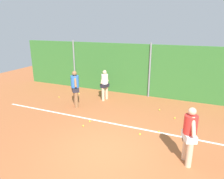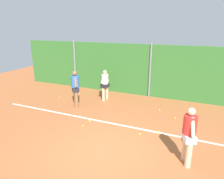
% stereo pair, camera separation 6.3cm
% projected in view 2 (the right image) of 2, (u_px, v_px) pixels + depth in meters
% --- Properties ---
extents(ground_plane, '(26.93, 26.93, 0.00)m').
position_uv_depth(ground_plane, '(124.00, 128.00, 8.47)').
color(ground_plane, '#A85B33').
extents(hedge_fence_backdrop, '(17.51, 0.25, 3.01)m').
position_uv_depth(hedge_fence_backdrop, '(151.00, 71.00, 11.89)').
color(hedge_fence_backdrop, '#33702D').
rests_on(hedge_fence_backdrop, ground_plane).
extents(fence_post_left, '(0.10, 0.10, 3.12)m').
position_uv_depth(fence_post_left, '(75.00, 64.00, 13.64)').
color(fence_post_left, gray).
rests_on(fence_post_left, ground_plane).
extents(fence_post_center, '(0.10, 0.10, 3.12)m').
position_uv_depth(fence_post_center, '(150.00, 71.00, 11.72)').
color(fence_post_center, gray).
rests_on(fence_post_center, ground_plane).
extents(court_baseline_paint, '(12.79, 0.10, 0.01)m').
position_uv_depth(court_baseline_paint, '(125.00, 126.00, 8.61)').
color(court_baseline_paint, white).
rests_on(court_baseline_paint, ground_plane).
extents(player_foreground_near, '(0.49, 0.76, 1.81)m').
position_uv_depth(player_foreground_near, '(189.00, 133.00, 6.00)').
color(player_foreground_near, beige).
rests_on(player_foreground_near, ground_plane).
extents(player_midcourt, '(0.64, 0.64, 1.87)m').
position_uv_depth(player_midcourt, '(75.00, 87.00, 10.43)').
color(player_midcourt, '#8C603D').
rests_on(player_midcourt, ground_plane).
extents(player_backcourt_far, '(0.37, 0.70, 1.70)m').
position_uv_depth(player_backcourt_far, '(105.00, 83.00, 11.38)').
color(player_backcourt_far, beige).
rests_on(player_backcourt_far, ground_plane).
extents(tennis_ball_0, '(0.07, 0.07, 0.07)m').
position_uv_depth(tennis_ball_0, '(175.00, 118.00, 9.26)').
color(tennis_ball_0, '#CCDB33').
rests_on(tennis_ball_0, ground_plane).
extents(tennis_ball_1, '(0.07, 0.07, 0.07)m').
position_uv_depth(tennis_ball_1, '(80.00, 93.00, 12.62)').
color(tennis_ball_1, '#CCDB33').
rests_on(tennis_ball_1, ground_plane).
extents(tennis_ball_2, '(0.07, 0.07, 0.07)m').
position_uv_depth(tennis_ball_2, '(140.00, 134.00, 7.89)').
color(tennis_ball_2, '#CCDB33').
rests_on(tennis_ball_2, ground_plane).
extents(tennis_ball_3, '(0.07, 0.07, 0.07)m').
position_uv_depth(tennis_ball_3, '(83.00, 126.00, 8.56)').
color(tennis_ball_3, '#CCDB33').
rests_on(tennis_ball_3, ground_plane).
extents(tennis_ball_5, '(0.07, 0.07, 0.07)m').
position_uv_depth(tennis_ball_5, '(59.00, 97.00, 12.01)').
color(tennis_ball_5, '#CCDB33').
rests_on(tennis_ball_5, ground_plane).
extents(tennis_ball_6, '(0.07, 0.07, 0.07)m').
position_uv_depth(tennis_ball_6, '(90.00, 121.00, 8.96)').
color(tennis_ball_6, '#CCDB33').
rests_on(tennis_ball_6, ground_plane).
extents(tennis_ball_7, '(0.07, 0.07, 0.07)m').
position_uv_depth(tennis_ball_7, '(159.00, 132.00, 8.08)').
color(tennis_ball_7, '#CCDB33').
rests_on(tennis_ball_7, ground_plane).
extents(tennis_ball_8, '(0.07, 0.07, 0.07)m').
position_uv_depth(tennis_ball_8, '(160.00, 110.00, 10.16)').
color(tennis_ball_8, '#CCDB33').
rests_on(tennis_ball_8, ground_plane).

